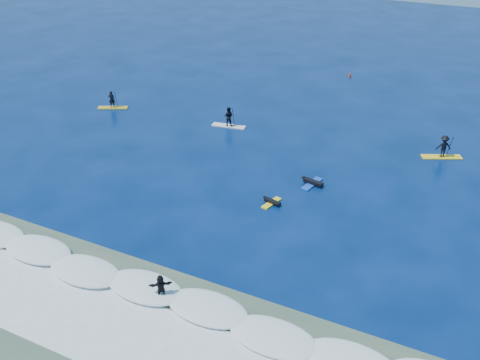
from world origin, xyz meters
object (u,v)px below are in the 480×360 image
at_px(prone_paddler_near, 272,202).
at_px(prone_paddler_far, 312,183).
at_px(sup_paddler_right, 443,148).
at_px(marker_buoy, 350,75).
at_px(wave_surfer, 161,288).
at_px(sup_paddler_left, 112,102).
at_px(sup_paddler_center, 229,118).

xyz_separation_m(prone_paddler_near, prone_paddler_far, (1.70, 3.93, 0.03)).
height_order(sup_paddler_right, prone_paddler_far, sup_paddler_right).
height_order(sup_paddler_right, marker_buoy, sup_paddler_right).
bearing_deg(prone_paddler_near, wave_surfer, -173.62).
relative_size(prone_paddler_far, marker_buoy, 3.79).
relative_size(sup_paddler_right, prone_paddler_near, 1.74).
height_order(prone_paddler_near, marker_buoy, marker_buoy).
relative_size(sup_paddler_left, sup_paddler_right, 0.91).
distance_m(sup_paddler_left, wave_surfer, 29.69).
distance_m(prone_paddler_near, wave_surfer, 12.05).
height_order(sup_paddler_center, prone_paddler_near, sup_paddler_center).
distance_m(sup_paddler_left, marker_buoy, 27.62).
bearing_deg(prone_paddler_near, sup_paddler_right, -23.73).
xyz_separation_m(sup_paddler_right, marker_buoy, (-12.68, 16.77, -0.63)).
bearing_deg(prone_paddler_near, sup_paddler_center, 53.45).
bearing_deg(sup_paddler_right, prone_paddler_near, -152.68).
bearing_deg(wave_surfer, prone_paddler_near, 44.07).
distance_m(sup_paddler_center, prone_paddler_far, 12.80).
bearing_deg(sup_paddler_center, marker_buoy, 62.58).
xyz_separation_m(sup_paddler_right, prone_paddler_far, (-8.26, -9.08, -0.74)).
bearing_deg(sup_paddler_left, sup_paddler_center, -21.12).
xyz_separation_m(sup_paddler_left, marker_buoy, (19.05, 19.99, -0.39)).
distance_m(sup_paddler_left, sup_paddler_center, 12.78).
bearing_deg(sup_paddler_left, prone_paddler_near, -50.19).
bearing_deg(wave_surfer, sup_paddler_left, 94.37).
xyz_separation_m(sup_paddler_center, sup_paddler_right, (19.00, 2.14, 0.07)).
bearing_deg(sup_paddler_left, sup_paddler_right, -20.19).
relative_size(sup_paddler_center, prone_paddler_far, 1.39).
xyz_separation_m(sup_paddler_center, marker_buoy, (6.31, 18.91, -0.57)).
relative_size(wave_surfer, marker_buoy, 3.22).
relative_size(sup_paddler_center, sup_paddler_right, 0.98).
xyz_separation_m(sup_paddler_center, prone_paddler_near, (9.04, -10.87, -0.71)).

